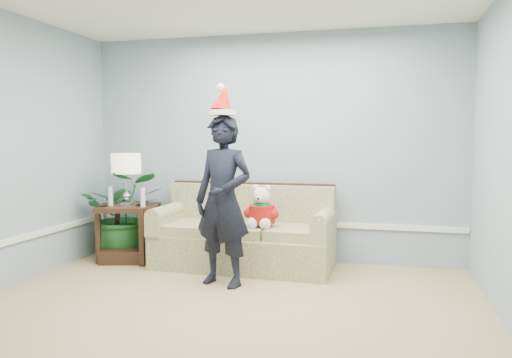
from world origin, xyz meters
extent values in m
cube|color=tan|center=(0.00, 0.00, -0.01)|extent=(4.50, 5.00, 0.02)
cube|color=#879BAC|center=(0.00, 2.51, 1.35)|extent=(4.50, 0.02, 2.70)
cube|color=white|center=(0.00, 2.48, 0.45)|extent=(4.48, 0.03, 0.06)
cube|color=#465528|center=(-0.21, 2.02, 0.19)|extent=(2.02, 0.92, 0.38)
cube|color=#465528|center=(-0.83, 1.97, 0.44)|extent=(0.61, 0.70, 0.11)
cube|color=#465528|center=(-0.21, 1.97, 0.44)|extent=(0.61, 0.70, 0.11)
cube|color=#465528|center=(0.41, 1.97, 0.44)|extent=(0.61, 0.70, 0.11)
cube|color=#465528|center=(-0.21, 2.35, 0.65)|extent=(2.00, 0.25, 0.53)
cube|color=black|center=(-0.21, 2.41, 0.91)|extent=(2.00, 0.12, 0.05)
cube|color=#465528|center=(-1.13, 2.02, 0.49)|extent=(0.20, 0.86, 0.23)
cube|color=#465528|center=(0.70, 2.02, 0.49)|extent=(0.20, 0.86, 0.23)
cube|color=#391D15|center=(-1.62, 1.99, 0.64)|extent=(0.83, 0.75, 0.06)
cube|color=#391D15|center=(-1.62, 1.99, 0.08)|extent=(0.75, 0.67, 0.16)
cube|color=#391D15|center=(-1.90, 1.77, 0.33)|extent=(0.07, 0.07, 0.67)
cube|color=#391D15|center=(-1.35, 1.77, 0.33)|extent=(0.07, 0.07, 0.67)
cube|color=#391D15|center=(-1.90, 2.21, 0.33)|extent=(0.07, 0.07, 0.67)
cube|color=#391D15|center=(-1.35, 2.21, 0.33)|extent=(0.07, 0.07, 0.67)
cylinder|color=silver|center=(-1.65, 1.99, 0.68)|extent=(0.16, 0.16, 0.03)
sphere|color=silver|center=(-1.65, 1.99, 0.78)|extent=(0.10, 0.10, 0.10)
cylinder|color=silver|center=(-1.65, 1.99, 0.93)|extent=(0.03, 0.03, 0.35)
cylinder|color=silver|center=(-1.65, 1.99, 1.16)|extent=(0.35, 0.35, 0.24)
cylinder|color=silver|center=(-1.80, 1.89, 0.73)|extent=(0.06, 0.06, 0.12)
cylinder|color=white|center=(-1.80, 1.89, 0.84)|extent=(0.05, 0.05, 0.10)
cylinder|color=silver|center=(-1.38, 1.89, 0.73)|extent=(0.06, 0.06, 0.12)
cylinder|color=white|center=(-1.38, 1.89, 0.84)|extent=(0.05, 0.05, 0.10)
imported|color=#1D5E25|center=(-1.78, 2.16, 0.53)|extent=(1.21, 1.15, 1.07)
imported|color=black|center=(-0.22, 1.32, 0.85)|extent=(0.70, 0.55, 1.69)
cylinder|color=white|center=(-0.22, 1.32, 1.71)|extent=(0.34, 0.34, 0.05)
cone|color=red|center=(-0.22, 1.34, 1.84)|extent=(0.31, 0.34, 0.31)
sphere|color=white|center=(-0.22, 1.25, 1.94)|extent=(0.08, 0.08, 0.08)
sphere|color=white|center=(0.03, 1.92, 0.63)|extent=(0.27, 0.27, 0.27)
cylinder|color=red|center=(0.03, 1.92, 0.63)|extent=(0.30, 0.30, 0.19)
cylinder|color=#156D2B|center=(0.03, 1.92, 0.74)|extent=(0.20, 0.20, 0.03)
sphere|color=white|center=(-0.05, 1.80, 0.55)|extent=(0.12, 0.12, 0.12)
sphere|color=white|center=(0.10, 1.80, 0.55)|extent=(0.12, 0.12, 0.12)
sphere|color=white|center=(0.03, 1.91, 0.83)|extent=(0.19, 0.19, 0.19)
sphere|color=black|center=(0.03, 1.80, 0.82)|extent=(0.03, 0.03, 0.03)
sphere|color=white|center=(-0.04, 1.92, 0.92)|extent=(0.07, 0.07, 0.07)
sphere|color=white|center=(0.09, 1.92, 0.92)|extent=(0.07, 0.07, 0.07)
camera|label=1|loc=(1.32, -3.34, 1.45)|focal=35.00mm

